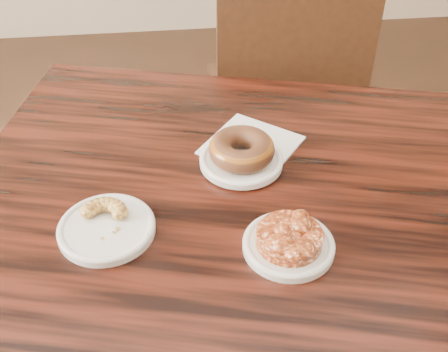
{
  "coord_description": "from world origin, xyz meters",
  "views": [
    {
      "loc": [
        0.04,
        -0.52,
        1.42
      ],
      "look_at": [
        0.13,
        0.21,
        0.8
      ],
      "focal_mm": 45.0,
      "sensor_mm": 36.0,
      "label": 1
    }
  ],
  "objects": [
    {
      "name": "cafe_table",
      "position": [
        0.1,
        0.17,
        0.38
      ],
      "size": [
        1.15,
        1.15,
        0.75
      ],
      "primitive_type": "cube",
      "rotation": [
        0.0,
        0.0,
        -0.25
      ],
      "color": "black",
      "rests_on": "floor"
    },
    {
      "name": "chair_far",
      "position": [
        0.39,
        1.0,
        0.45
      ],
      "size": [
        0.47,
        0.47,
        0.9
      ],
      "primitive_type": null,
      "rotation": [
        0.0,
        0.0,
        3.12
      ],
      "color": "black",
      "rests_on": "floor"
    },
    {
      "name": "napkin",
      "position": [
        0.2,
        0.36,
        0.75
      ],
      "size": [
        0.23,
        0.23,
        0.0
      ],
      "primitive_type": "cube",
      "rotation": [
        0.0,
        0.0,
        -0.67
      ],
      "color": "white",
      "rests_on": "cafe_table"
    },
    {
      "name": "plate_donut",
      "position": [
        0.17,
        0.3,
        0.76
      ],
      "size": [
        0.16,
        0.16,
        0.01
      ],
      "primitive_type": "cylinder",
      "color": "white",
      "rests_on": "napkin"
    },
    {
      "name": "plate_cruller",
      "position": [
        -0.08,
        0.15,
        0.76
      ],
      "size": [
        0.16,
        0.16,
        0.01
      ],
      "primitive_type": "cylinder",
      "color": "silver",
      "rests_on": "cafe_table"
    },
    {
      "name": "plate_fritter",
      "position": [
        0.22,
        0.08,
        0.76
      ],
      "size": [
        0.15,
        0.15,
        0.01
      ],
      "primitive_type": "cylinder",
      "color": "silver",
      "rests_on": "cafe_table"
    },
    {
      "name": "glazed_donut",
      "position": [
        0.17,
        0.3,
        0.79
      ],
      "size": [
        0.12,
        0.12,
        0.04
      ],
      "primitive_type": "torus",
      "color": "#8D4914",
      "rests_on": "plate_donut"
    },
    {
      "name": "apple_fritter",
      "position": [
        0.22,
        0.08,
        0.78
      ],
      "size": [
        0.14,
        0.14,
        0.03
      ],
      "primitive_type": null,
      "color": "#491707",
      "rests_on": "plate_fritter"
    },
    {
      "name": "cruller_fragment",
      "position": [
        -0.08,
        0.15,
        0.77
      ],
      "size": [
        0.09,
        0.09,
        0.03
      ],
      "primitive_type": null,
      "color": "brown",
      "rests_on": "plate_cruller"
    }
  ]
}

